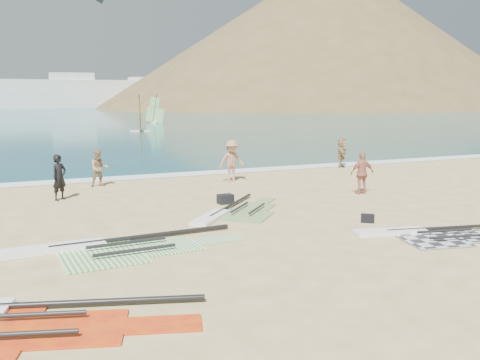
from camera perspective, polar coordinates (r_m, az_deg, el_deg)
name	(u,v)px	position (r m, az deg, el deg)	size (l,w,h in m)	color
ground	(294,232)	(16.21, 5.75, -5.57)	(300.00, 300.00, 0.00)	#DABB7F
sea	(40,110)	(145.93, -20.54, 7.01)	(300.00, 240.00, 0.06)	#0C4858
surf_line	(176,175)	(27.40, -6.86, 0.49)	(300.00, 1.20, 0.04)	white
headland_main	(329,107)	(171.02, 9.50, 7.70)	(143.00, 143.00, 45.00)	brown
headland_minor	(398,105)	(199.84, 16.46, 7.65)	(70.00, 70.00, 28.00)	brown
rig_grey	(430,235)	(16.63, 19.57, -5.51)	(5.18, 2.55, 0.20)	#29292C
rig_green	(107,248)	(14.78, -13.97, -7.06)	(6.48, 2.60, 0.21)	green
rig_orange	(234,213)	(18.52, -0.68, -3.50)	(4.49, 4.24, 0.20)	orange
gear_bag_near	(225,199)	(20.21, -1.57, -2.04)	(0.56, 0.41, 0.36)	black
gear_bag_far	(368,218)	(17.81, 13.45, -4.00)	(0.43, 0.30, 0.26)	black
person_wetsuit	(59,177)	(21.95, -18.72, 0.27)	(0.65, 0.43, 1.79)	black
beachgoer_left	(99,168)	(24.66, -14.80, 1.22)	(0.80, 0.63, 1.65)	#9F7C57
beachgoer_mid	(232,161)	(25.20, -0.88, 2.06)	(1.28, 0.73, 1.98)	#A87457
beachgoer_back	(362,173)	(22.56, 12.89, 0.72)	(1.04, 0.43, 1.77)	#B8705B
beachgoer_right	(342,153)	(30.63, 10.79, 2.88)	(1.55, 0.49, 1.67)	#AA8057
windsurfer_centre	(140,121)	(59.77, -10.62, 6.25)	(2.30, 2.62, 4.04)	white
windsurfer_right	(155,115)	(76.11, -9.06, 6.90)	(2.47, 2.28, 4.06)	white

